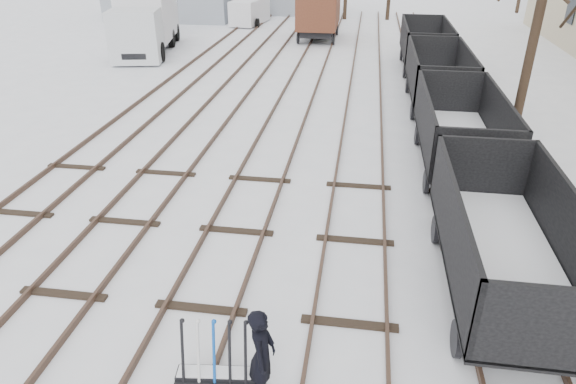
# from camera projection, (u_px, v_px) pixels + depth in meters

# --- Properties ---
(ground) EXTENTS (120.00, 120.00, 0.00)m
(ground) POSITION_uv_depth(u_px,v_px,m) (201.00, 309.00, 10.42)
(ground) COLOR white
(ground) RESTS_ON ground
(tracks) EXTENTS (13.90, 52.00, 0.16)m
(tracks) POSITION_uv_depth(u_px,v_px,m) (295.00, 102.00, 22.36)
(tracks) COLOR black
(tracks) RESTS_ON ground
(ground_frame) EXTENTS (1.34, 0.56, 1.49)m
(ground_frame) POSITION_uv_depth(u_px,v_px,m) (217.00, 382.00, 8.41)
(ground_frame) COLOR black
(ground_frame) RESTS_ON ground
(worker) EXTENTS (0.42, 0.64, 1.76)m
(worker) POSITION_uv_depth(u_px,v_px,m) (262.00, 356.00, 8.13)
(worker) COLOR black
(worker) RESTS_ON ground
(freight_wagon_a) EXTENTS (2.35, 5.87, 2.40)m
(freight_wagon_a) POSITION_uv_depth(u_px,v_px,m) (503.00, 258.00, 10.44)
(freight_wagon_a) COLOR black
(freight_wagon_a) RESTS_ON ground
(freight_wagon_b) EXTENTS (2.35, 5.87, 2.40)m
(freight_wagon_b) POSITION_uv_depth(u_px,v_px,m) (458.00, 141.00, 16.05)
(freight_wagon_b) COLOR black
(freight_wagon_b) RESTS_ON ground
(freight_wagon_c) EXTENTS (2.35, 5.87, 2.40)m
(freight_wagon_c) POSITION_uv_depth(u_px,v_px,m) (437.00, 85.00, 21.65)
(freight_wagon_c) COLOR black
(freight_wagon_c) RESTS_ON ground
(freight_wagon_d) EXTENTS (2.35, 5.87, 2.40)m
(freight_wagon_d) POSITION_uv_depth(u_px,v_px,m) (424.00, 52.00, 27.26)
(freight_wagon_d) COLOR black
(freight_wagon_d) RESTS_ON ground
(box_van_wagon) EXTENTS (2.83, 5.30, 4.03)m
(box_van_wagon) POSITION_uv_depth(u_px,v_px,m) (319.00, 3.00, 33.75)
(box_van_wagon) COLOR black
(box_van_wagon) RESTS_ON ground
(lorry) EXTENTS (3.81, 8.63, 3.77)m
(lorry) POSITION_uv_depth(u_px,v_px,m) (145.00, 18.00, 30.60)
(lorry) COLOR black
(lorry) RESTS_ON ground
(panel_van) EXTENTS (2.46, 4.47, 1.87)m
(panel_van) POSITION_uv_depth(u_px,v_px,m) (250.00, 11.00, 39.57)
(panel_van) COLOR silver
(panel_van) RESTS_ON ground
(tree_near) EXTENTS (0.30, 0.30, 6.71)m
(tree_near) POSITION_uv_depth(u_px,v_px,m) (530.00, 54.00, 15.96)
(tree_near) COLOR black
(tree_near) RESTS_ON ground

